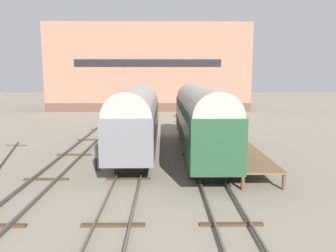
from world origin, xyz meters
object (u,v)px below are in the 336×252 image
(person_worker, at_px, (97,154))
(train_car_green, at_px, (200,116))
(train_car_grey, at_px, (137,116))
(bench, at_px, (229,133))

(person_worker, bearing_deg, train_car_green, 32.36)
(train_car_green, xyz_separation_m, person_worker, (-6.98, -4.43, -1.91))
(person_worker, bearing_deg, train_car_grey, 65.94)
(train_car_grey, distance_m, person_worker, 5.62)
(train_car_grey, relative_size, train_car_green, 0.86)
(train_car_green, height_order, person_worker, train_car_green)
(train_car_grey, bearing_deg, person_worker, -114.06)
(train_car_grey, xyz_separation_m, train_car_green, (4.81, -0.44, 0.10))
(train_car_grey, bearing_deg, bench, 6.08)
(train_car_grey, height_order, person_worker, train_car_grey)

